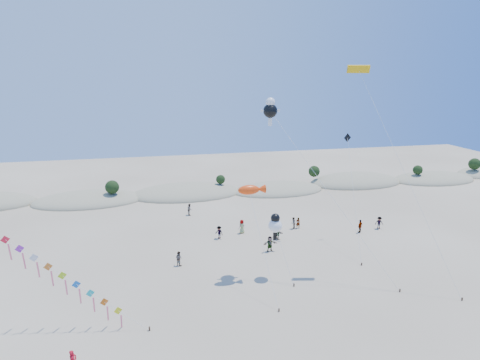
# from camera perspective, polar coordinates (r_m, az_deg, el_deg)

# --- Properties ---
(dune_ridge) EXTENTS (145.30, 11.49, 5.57)m
(dune_ridge) POSITION_cam_1_polar(r_m,az_deg,el_deg) (69.77, -6.73, -1.88)
(dune_ridge) COLOR gray
(dune_ridge) RESTS_ON ground
(fish_kite) EXTENTS (2.74, 7.72, 9.57)m
(fish_kite) POSITION_cam_1_polar(r_m,az_deg,el_deg) (39.26, 1.70, -1.42)
(fish_kite) COLOR #3F2D1E
(fish_kite) RESTS_ON ground
(cartoon_kite_low) EXTENTS (1.94, 3.42, 6.66)m
(cartoon_kite_low) POSITION_cam_1_polar(r_m,az_deg,el_deg) (40.35, 5.03, -6.30)
(cartoon_kite_low) COLOR #3F2D1E
(cartoon_kite_low) RESTS_ON ground
(cartoon_kite_high) EXTENTS (11.65, 9.37, 17.82)m
(cartoon_kite_high) POSITION_cam_1_polar(r_m,az_deg,el_deg) (40.49, 4.37, 9.95)
(cartoon_kite_high) COLOR #3F2D1E
(cartoon_kite_high) RESTS_ON ground
(parafoil_kite) EXTENTS (7.83, 10.53, 20.93)m
(parafoil_kite) POSITION_cam_1_polar(r_m,az_deg,el_deg) (42.48, 16.76, 14.28)
(parafoil_kite) COLOR #3F2D1E
(parafoil_kite) RESTS_ON ground
(dark_kite) EXTENTS (2.77, 9.63, 13.00)m
(dark_kite) POSITION_cam_1_polar(r_m,az_deg,el_deg) (49.82, 15.46, 1.92)
(dark_kite) COLOR #3F2D1E
(dark_kite) RESTS_ON ground
(beachgoers) EXTENTS (28.01, 16.79, 1.84)m
(beachgoers) POSITION_cam_1_polar(r_m,az_deg,el_deg) (51.39, 4.47, -7.13)
(beachgoers) COLOR slate
(beachgoers) RESTS_ON ground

